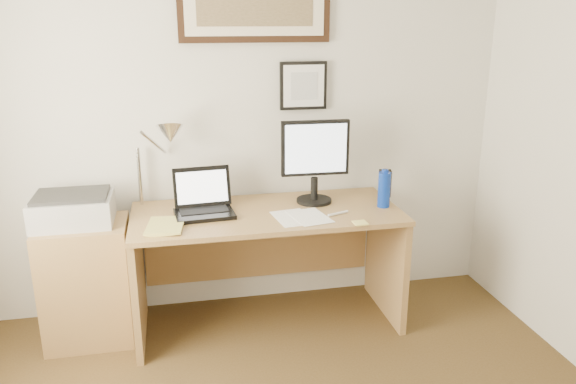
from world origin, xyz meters
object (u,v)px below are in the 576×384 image
object	(u,v)px
water_bottle	(384,190)
lcd_monitor	(315,157)
side_cabinet	(88,282)
printer	(73,209)
laptop	(204,204)
book	(147,227)
desk	(265,242)

from	to	relation	value
water_bottle	lcd_monitor	distance (m)	0.46
side_cabinet	water_bottle	bearing A→B (deg)	-3.48
printer	water_bottle	bearing A→B (deg)	-4.21
side_cabinet	water_bottle	size ratio (longest dim) A/B	3.37
water_bottle	laptop	bearing A→B (deg)	174.64
side_cabinet	book	bearing A→B (deg)	-27.43
side_cabinet	laptop	xyz separation A→B (m)	(0.70, -0.01, 0.44)
side_cabinet	printer	world-z (taller)	printer
laptop	desk	bearing A→B (deg)	6.43
water_bottle	book	distance (m)	1.42
book	printer	xyz separation A→B (m)	(-0.41, 0.22, 0.06)
book	lcd_monitor	bearing A→B (deg)	13.97
book	printer	size ratio (longest dim) A/B	0.61
book	water_bottle	bearing A→B (deg)	3.51
water_bottle	laptop	world-z (taller)	laptop
side_cabinet	lcd_monitor	world-z (taller)	lcd_monitor
book	desk	xyz separation A→B (m)	(0.69, 0.23, -0.25)
desk	laptop	world-z (taller)	laptop
side_cabinet	desk	size ratio (longest dim) A/B	0.46
water_bottle	lcd_monitor	bearing A→B (deg)	157.13
water_bottle	laptop	distance (m)	1.09
side_cabinet	desk	xyz separation A→B (m)	(1.07, 0.04, 0.15)
book	laptop	xyz separation A→B (m)	(0.32, 0.19, 0.05)
lcd_monitor	water_bottle	bearing A→B (deg)	-22.87
side_cabinet	desk	bearing A→B (deg)	1.89
printer	lcd_monitor	bearing A→B (deg)	1.28
book	side_cabinet	bearing A→B (deg)	152.57
side_cabinet	printer	bearing A→B (deg)	146.78
water_bottle	lcd_monitor	xyz separation A→B (m)	(-0.39, 0.17, 0.18)
desk	lcd_monitor	size ratio (longest dim) A/B	3.08
book	desk	world-z (taller)	book
book	printer	distance (m)	0.47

